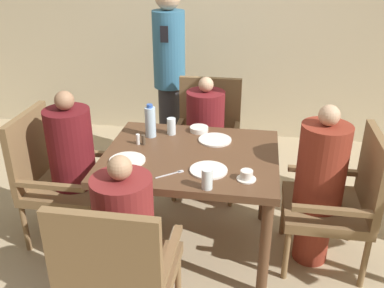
% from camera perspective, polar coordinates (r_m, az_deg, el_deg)
% --- Properties ---
extents(ground_plane, '(16.00, 16.00, 0.00)m').
position_cam_1_polar(ground_plane, '(3.29, -0.14, -13.19)').
color(ground_plane, tan).
extents(wall_back, '(8.00, 0.06, 2.80)m').
position_cam_1_polar(wall_back, '(4.74, 4.21, 17.36)').
color(wall_back, beige).
rests_on(wall_back, ground_plane).
extents(dining_table, '(1.17, 0.96, 0.76)m').
position_cam_1_polar(dining_table, '(2.93, -0.15, -3.06)').
color(dining_table, brown).
rests_on(dining_table, ground_plane).
extents(chair_left_side, '(0.56, 0.56, 0.97)m').
position_cam_1_polar(chair_left_side, '(3.30, -17.85, -3.77)').
color(chair_left_side, brown).
rests_on(chair_left_side, ground_plane).
extents(diner_in_left_chair, '(0.32, 0.32, 1.16)m').
position_cam_1_polar(diner_in_left_chair, '(3.20, -15.57, -2.80)').
color(diner_in_left_chair, '#5B1419').
rests_on(diner_in_left_chair, ground_plane).
extents(chair_far_side, '(0.56, 0.56, 0.97)m').
position_cam_1_polar(chair_far_side, '(3.80, 2.07, 1.48)').
color(chair_far_side, brown).
rests_on(chair_far_side, ground_plane).
extents(diner_in_far_chair, '(0.32, 0.32, 1.07)m').
position_cam_1_polar(diner_in_far_chair, '(3.65, 1.78, 1.03)').
color(diner_in_far_chair, maroon).
rests_on(diner_in_far_chair, ground_plane).
extents(chair_right_side, '(0.56, 0.56, 0.97)m').
position_cam_1_polar(chair_right_side, '(3.03, 19.28, -6.73)').
color(chair_right_side, brown).
rests_on(chair_right_side, ground_plane).
extents(diner_in_right_chair, '(0.32, 0.32, 1.16)m').
position_cam_1_polar(diner_in_right_chair, '(2.96, 16.58, -5.29)').
color(diner_in_right_chair, maroon).
rests_on(diner_in_right_chair, ground_plane).
extents(chair_near_corner, '(0.56, 0.56, 0.97)m').
position_cam_1_polar(chair_near_corner, '(2.33, -9.86, -16.29)').
color(chair_near_corner, brown).
rests_on(chair_near_corner, ground_plane).
extents(diner_in_near_chair, '(0.32, 0.32, 1.10)m').
position_cam_1_polar(diner_in_near_chair, '(2.41, -8.79, -13.04)').
color(diner_in_near_chair, maroon).
rests_on(diner_in_near_chair, ground_plane).
extents(standing_host, '(0.29, 0.33, 1.73)m').
position_cam_1_polar(standing_host, '(4.05, -3.01, 9.28)').
color(standing_host, '#2D2D33').
rests_on(standing_host, ground_plane).
extents(plate_main_left, '(0.24, 0.24, 0.01)m').
position_cam_1_polar(plate_main_left, '(2.81, -8.63, -2.15)').
color(plate_main_left, white).
rests_on(plate_main_left, dining_table).
extents(plate_main_right, '(0.24, 0.24, 0.01)m').
position_cam_1_polar(plate_main_right, '(3.07, 3.08, 0.56)').
color(plate_main_right, white).
rests_on(plate_main_right, dining_table).
extents(plate_dessert_center, '(0.24, 0.24, 0.01)m').
position_cam_1_polar(plate_dessert_center, '(2.67, 2.23, -3.50)').
color(plate_dessert_center, white).
rests_on(plate_dessert_center, dining_table).
extents(teacup_with_saucer, '(0.12, 0.12, 0.06)m').
position_cam_1_polar(teacup_with_saucer, '(2.58, 7.28, -4.21)').
color(teacup_with_saucer, white).
rests_on(teacup_with_saucer, dining_table).
extents(bowl_small, '(0.14, 0.14, 0.04)m').
position_cam_1_polar(bowl_small, '(3.22, 0.98, 2.00)').
color(bowl_small, white).
rests_on(bowl_small, dining_table).
extents(water_bottle, '(0.08, 0.08, 0.25)m').
position_cam_1_polar(water_bottle, '(3.11, -5.58, 2.99)').
color(water_bottle, silver).
rests_on(water_bottle, dining_table).
extents(glass_tall_near, '(0.06, 0.06, 0.12)m').
position_cam_1_polar(glass_tall_near, '(3.16, -2.77, 2.38)').
color(glass_tall_near, silver).
rests_on(glass_tall_near, dining_table).
extents(glass_tall_mid, '(0.06, 0.06, 0.12)m').
position_cam_1_polar(glass_tall_mid, '(2.46, 2.03, -4.68)').
color(glass_tall_mid, silver).
rests_on(glass_tall_mid, dining_table).
extents(salt_shaker, '(0.03, 0.03, 0.08)m').
position_cam_1_polar(salt_shaker, '(3.02, -7.21, 0.63)').
color(salt_shaker, white).
rests_on(salt_shaker, dining_table).
extents(pepper_shaker, '(0.03, 0.03, 0.07)m').
position_cam_1_polar(pepper_shaker, '(3.02, -6.49, 0.55)').
color(pepper_shaker, '#4C3D2D').
rests_on(pepper_shaker, dining_table).
extents(fork_beside_plate, '(0.16, 0.13, 0.00)m').
position_cam_1_polar(fork_beside_plate, '(2.64, -2.61, -3.96)').
color(fork_beside_plate, silver).
rests_on(fork_beside_plate, dining_table).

